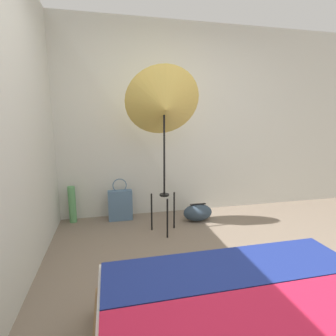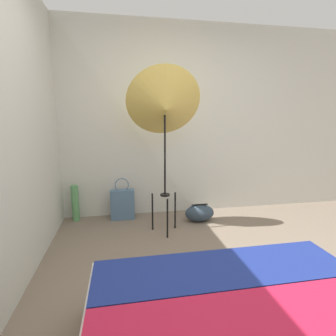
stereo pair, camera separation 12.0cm
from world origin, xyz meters
name	(u,v)px [view 2 (the right image)]	position (x,y,z in m)	size (l,w,h in m)	color
ground_plane	(227,309)	(0.00, 0.00, 0.00)	(14.00, 14.00, 0.00)	#756656
wall_back	(172,121)	(0.00, 2.06, 1.30)	(8.00, 0.05, 2.60)	beige
wall_side_left	(27,123)	(-1.52, 1.00, 1.30)	(0.05, 8.00, 2.60)	beige
photo_umbrella	(165,106)	(-0.21, 1.36, 1.47)	(0.85, 0.59, 1.90)	black
tote_bag	(122,204)	(-0.71, 1.86, 0.21)	(0.31, 0.11, 0.57)	slate
duffel_bag	(200,213)	(0.29, 1.60, 0.11)	(0.39, 0.22, 0.23)	#2D3D4C
paper_roll	(75,203)	(-1.32, 1.92, 0.24)	(0.09, 0.09, 0.48)	#56995B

